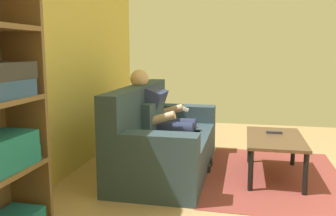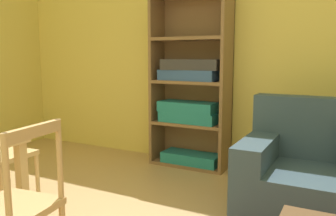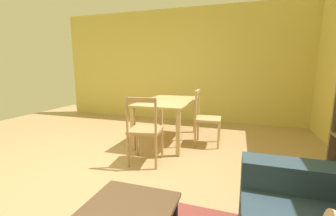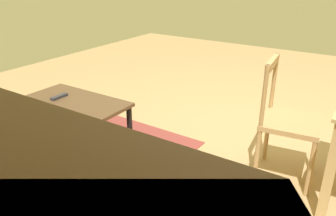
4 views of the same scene
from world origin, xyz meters
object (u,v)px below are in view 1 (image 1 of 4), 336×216
(coffee_table, at_px, (275,142))
(tv_remote, at_px, (274,132))
(person_lounging, at_px, (162,117))
(couch, at_px, (161,141))

(coffee_table, bearing_deg, tv_remote, -0.65)
(coffee_table, height_order, tv_remote, tv_remote)
(person_lounging, bearing_deg, coffee_table, -95.31)
(coffee_table, xyz_separation_m, tv_remote, (0.17, -0.00, 0.07))
(person_lounging, bearing_deg, tv_remote, -87.41)
(coffee_table, bearing_deg, couch, 90.95)
(tv_remote, bearing_deg, couch, 98.84)
(couch, distance_m, person_lounging, 0.28)
(person_lounging, xyz_separation_m, tv_remote, (0.06, -1.25, -0.13))
(couch, bearing_deg, coffee_table, -89.05)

